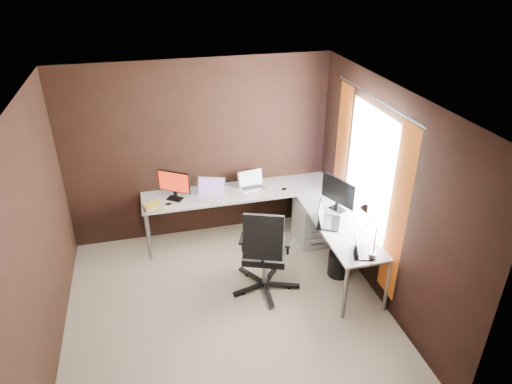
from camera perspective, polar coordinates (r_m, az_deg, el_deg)
room at (r=4.78m, az=-0.10°, el=-2.18°), size 3.60×3.60×2.50m
desk at (r=6.01m, az=2.28°, el=-1.93°), size 2.65×2.25×0.73m
drawer_pedestal at (r=6.46m, az=6.95°, el=-3.69°), size 0.42×0.50×0.60m
monitor_left at (r=6.09m, az=-10.19°, el=1.04°), size 0.40×0.28×0.40m
monitor_right at (r=5.81m, az=10.27°, el=-0.05°), size 0.24×0.51×0.45m
laptop_white at (r=6.16m, az=-5.65°, el=-0.11°), size 0.44×0.37×0.25m
laptop_silver at (r=6.35m, az=-0.56°, el=0.91°), size 0.38×0.29×0.24m
laptop_black_big at (r=5.62m, az=8.73°, el=-3.37°), size 0.41×0.46×0.25m
laptop_black_small at (r=5.17m, az=12.87°, el=-7.04°), size 0.29×0.34×0.19m
book_stack at (r=6.00m, az=-12.78°, el=-1.78°), size 0.27×0.24×0.08m
mouse_left at (r=6.06m, az=-10.90°, el=-1.46°), size 0.10×0.09×0.03m
mouse_corner at (r=6.32m, az=3.53°, el=0.38°), size 0.09×0.08×0.03m
desk_lamp at (r=4.95m, az=13.87°, el=-4.02°), size 0.20×0.23×0.62m
office_chair at (r=5.52m, az=1.08°, el=-9.26°), size 0.65×0.68×1.15m
wastebasket at (r=5.94m, az=10.31°, el=-8.85°), size 0.28×0.28×0.31m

